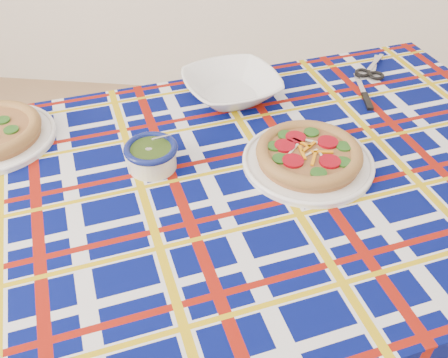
# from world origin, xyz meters

# --- Properties ---
(dining_table) EXTENTS (1.73, 1.46, 0.70)m
(dining_table) POSITION_xyz_m (0.30, 0.43, 0.63)
(dining_table) COLOR brown
(dining_table) RESTS_ON floor
(tablecloth) EXTENTS (1.77, 1.50, 0.10)m
(tablecloth) POSITION_xyz_m (0.30, 0.43, 0.65)
(tablecloth) COLOR #040B51
(tablecloth) RESTS_ON dining_table
(main_focaccia_plate) EXTENTS (0.42, 0.42, 0.06)m
(main_focaccia_plate) POSITION_xyz_m (0.44, 0.50, 0.73)
(main_focaccia_plate) COLOR #966035
(main_focaccia_plate) RESTS_ON tablecloth
(pesto_bowl) EXTENTS (0.15, 0.15, 0.07)m
(pesto_bowl) POSITION_xyz_m (0.10, 0.46, 0.74)
(pesto_bowl) COLOR #20350E
(pesto_bowl) RESTS_ON tablecloth
(serving_bowl) EXTENTS (0.34, 0.34, 0.06)m
(serving_bowl) POSITION_xyz_m (0.24, 0.78, 0.73)
(serving_bowl) COLOR white
(serving_bowl) RESTS_ON tablecloth
(table_knife) EXTENTS (0.04, 0.21, 0.01)m
(table_knife) POSITION_xyz_m (0.60, 0.87, 0.71)
(table_knife) COLOR silver
(table_knife) RESTS_ON tablecloth
(kitchen_scissors) EXTENTS (0.14, 0.20, 0.02)m
(kitchen_scissors) POSITION_xyz_m (0.65, 1.00, 0.71)
(kitchen_scissors) COLOR silver
(kitchen_scissors) RESTS_ON tablecloth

